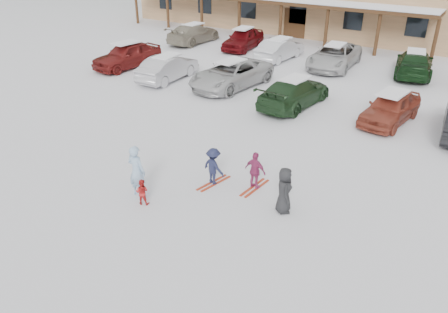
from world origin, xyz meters
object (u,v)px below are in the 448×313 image
Objects in this scene: parked_car_9 at (280,49)px; parked_car_7 at (193,33)px; lamp_post at (436,0)px; parked_car_2 at (231,74)px; parked_car_10 at (334,56)px; parked_car_1 at (168,68)px; parked_car_4 at (391,108)px; child_magenta at (255,171)px; toddler_red at (142,192)px; adult_skier at (137,171)px; parked_car_11 at (414,63)px; child_navy at (213,166)px; parked_car_8 at (243,39)px; parked_car_0 at (127,55)px; bystander_dark at (284,190)px; parked_car_3 at (294,92)px.

parked_car_7 is at bearing -2.22° from parked_car_9.
parked_car_2 is (-7.42, -15.21, -2.60)m from lamp_post.
lamp_post is 9.78m from parked_car_10.
parked_car_1 is 0.82× the size of parked_car_10.
parked_car_9 is (-7.66, -8.71, -2.63)m from lamp_post.
parked_car_4 is 8.75m from parked_car_10.
child_magenta is 21.30m from parked_car_7.
lamp_post is 26.96m from toddler_red.
parked_car_9 reaches higher than child_magenta.
adult_skier is 19.20m from parked_car_11.
parked_car_11 is (3.11, 16.68, 0.06)m from child_navy.
parked_car_7 reaches higher than child_magenta.
child_magenta is at bearing 73.99° from parked_car_11.
child_navy is 0.33× the size of parked_car_4.
adult_skier is 0.42× the size of parked_car_9.
parked_car_8 is at bearing 168.41° from parked_car_10.
parked_car_7 is (-16.42, 7.80, 0.01)m from parked_car_4.
parked_car_2 reaches higher than parked_car_7.
parked_car_0 is 0.88× the size of parked_car_10.
parked_car_9 is 0.81× the size of parked_car_10.
parked_car_1 is at bearing -55.03° from adult_skier.
parked_car_1 is 1.01× the size of parked_car_9.
child_magenta is 16.02m from parked_car_0.
toddler_red is at bearing -92.55° from parked_car_10.
parked_car_2 is 10.77m from parked_car_7.
parked_car_0 is (-10.65, 10.80, -0.12)m from adult_skier.
parked_car_11 is at bearing -177.54° from parked_car_7.
parked_car_8 reaches higher than child_magenta.
lamp_post reaches higher than parked_car_2.
child_magenta is 0.26× the size of parked_car_10.
parked_car_0 is at bearing -24.26° from child_navy.
parked_car_10 is (3.68, 0.16, 0.03)m from parked_car_9.
parked_car_8 is at bearing -68.99° from adult_skier.
parked_car_0 is (-15.02, 9.12, 0.03)m from bystander_dark.
parked_car_9 is at bearing -101.84° from toddler_red.
parked_car_2 is at bearing -69.20° from parked_car_8.
adult_skier reaches higher than parked_car_4.
parked_car_0 is 11.55m from parked_car_3.
parked_car_10 is 1.05× the size of parked_car_11.
child_magenta is at bearing 139.53° from parked_car_1.
parked_car_11 is at bearing 34.67° from parked_car_0.
parked_car_2 is 1.06× the size of parked_car_11.
parked_car_8 reaches higher than parked_car_4.
child_navy is 15.83m from parked_car_10.
child_navy is 0.99× the size of child_magenta.
parked_car_3 is 1.09× the size of parked_car_8.
parked_car_4 reaches higher than toddler_red.
adult_skier is 0.37× the size of parked_car_7.
bystander_dark is 0.31× the size of parked_car_3.
parked_car_2 is 1.29× the size of parked_car_4.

